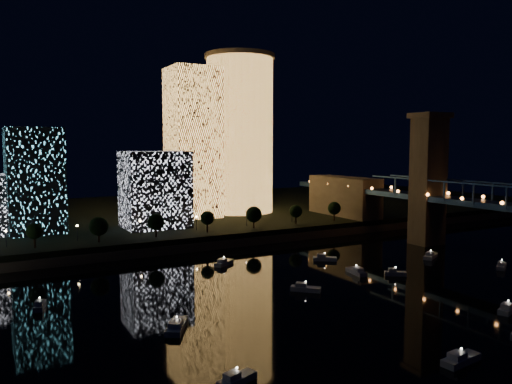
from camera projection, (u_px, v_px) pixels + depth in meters
ground at (395, 307)px, 117.32m from camera, size 520.00×520.00×0.00m
far_bank at (170, 214)px, 256.63m from camera, size 420.00×160.00×5.00m
seawall at (238, 242)px, 188.69m from camera, size 420.00×6.00×3.00m
tower_cylindrical at (240, 134)px, 243.86m from camera, size 34.00×34.00×76.45m
tower_rectangular at (193, 143)px, 227.42m from camera, size 21.27×21.27×67.67m
midrise_blocks at (47, 190)px, 190.18m from camera, size 94.89×39.13×39.44m
motorboats at (344, 297)px, 122.55m from camera, size 134.72×94.10×2.78m
esplanade_trees at (157, 222)px, 178.87m from camera, size 165.69×6.49×8.74m
street_lamps at (140, 224)px, 182.13m from camera, size 132.70×0.70×5.65m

